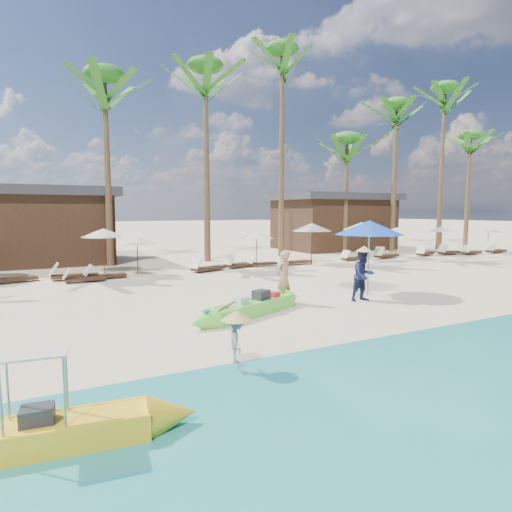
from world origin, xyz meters
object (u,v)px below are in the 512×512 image
tourist (283,278)px  blue_umbrella (369,228)px  green_canoe (252,307)px  yellow_canoe (21,438)px

tourist → blue_umbrella: bearing=157.1°
green_canoe → yellow_canoe: yellow_canoe is taller
yellow_canoe → blue_umbrella: size_ratio=1.84×
yellow_canoe → green_canoe: bearing=47.9°
green_canoe → blue_umbrella: (5.02, 0.82, 2.16)m
blue_umbrella → tourist: bearing=179.8°
yellow_canoe → blue_umbrella: (10.68, 5.84, 2.18)m
yellow_canoe → tourist: size_ratio=2.83×
green_canoe → yellow_canoe: 7.57m
green_canoe → yellow_canoe: size_ratio=1.01×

